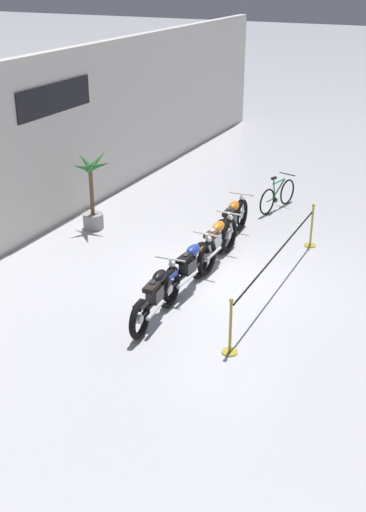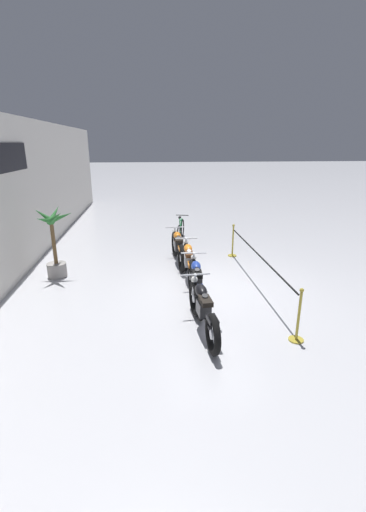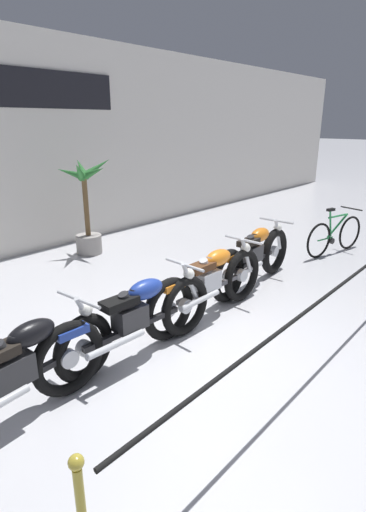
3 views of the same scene
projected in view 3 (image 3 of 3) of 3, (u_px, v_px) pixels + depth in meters
name	position (u px, v px, depth m)	size (l,w,h in m)	color
ground_plane	(211.00, 349.00, 4.72)	(120.00, 120.00, 0.00)	silver
motorcycle_black_0	(19.00, 374.00, 3.48)	(2.19, 0.62, 0.94)	black
motorcycle_blue_1	(135.00, 321.00, 4.36)	(2.39, 0.62, 0.96)	black
motorcycle_orange_2	(210.00, 284.00, 5.34)	(2.33, 0.62, 0.98)	black
motorcycle_orange_3	(254.00, 258.00, 6.40)	(2.31, 0.62, 0.98)	black
bicycle	(335.00, 235.00, 8.03)	(1.69, 0.56, 0.96)	black
potted_palm_left_of_row	(87.00, 213.00, 7.87)	(1.10, 1.02, 1.93)	gray
stanchion_far_left	(240.00, 386.00, 3.02)	(5.07, 0.28, 1.05)	gold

